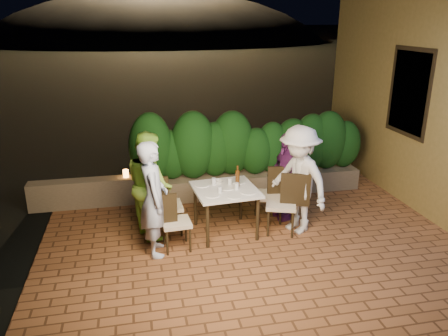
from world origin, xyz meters
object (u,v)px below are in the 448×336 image
object	(u,v)px
chair_left_back	(168,205)
diner_purple	(286,176)
diner_blue	(154,199)
chair_left_front	(176,221)
chair_right_back	(268,194)
diner_green	(150,184)
chair_right_front	(281,203)
parapet_lamp	(126,173)
diner_white	(299,180)
beer_bottle	(237,176)
bowl	(217,182)
dining_table	(225,211)

from	to	relation	value
chair_left_back	diner_purple	xyz separation A→B (m)	(1.99, 0.16, 0.27)
diner_blue	chair_left_back	bearing A→B (deg)	-22.51
chair_left_front	chair_right_back	size ratio (longest dim) A/B	0.93
chair_right_back	diner_green	bearing A→B (deg)	10.36
chair_right_front	diner_purple	size ratio (longest dim) A/B	0.66
parapet_lamp	diner_white	bearing A→B (deg)	-32.55
chair_left_front	parapet_lamp	distance (m)	2.02
diner_purple	parapet_lamp	bearing A→B (deg)	-120.76
diner_white	diner_purple	size ratio (longest dim) A/B	1.15
chair_left_back	diner_blue	world-z (taller)	diner_blue
beer_bottle	parapet_lamp	distance (m)	2.30
diner_green	diner_blue	bearing A→B (deg)	163.02
chair_left_back	diner_green	xyz separation A→B (m)	(-0.26, 0.04, 0.35)
bowl	diner_green	world-z (taller)	diner_green
dining_table	diner_blue	distance (m)	1.27
chair_right_back	diner_green	xyz separation A→B (m)	(-1.93, -0.08, 0.35)
bowl	diner_blue	distance (m)	1.24
chair_left_front	diner_blue	xyz separation A→B (m)	(-0.31, -0.05, 0.40)
chair_right_back	diner_green	distance (m)	1.97
diner_purple	bowl	bearing A→B (deg)	-92.89
bowl	parapet_lamp	size ratio (longest dim) A/B	1.16
bowl	diner_green	size ratio (longest dim) A/B	0.10
beer_bottle	diner_white	xyz separation A→B (m)	(0.93, -0.21, -0.06)
chair_right_back	diner_white	distance (m)	0.69
dining_table	diner_white	world-z (taller)	diner_white
dining_table	bowl	bearing A→B (deg)	105.20
beer_bottle	chair_right_front	xyz separation A→B (m)	(0.66, -0.21, -0.42)
dining_table	diner_white	size ratio (longest dim) A/B	0.55
dining_table	beer_bottle	size ratio (longest dim) A/B	2.80
chair_left_back	chair_right_front	bearing A→B (deg)	-13.46
bowl	diner_blue	world-z (taller)	diner_blue
bowl	diner_purple	size ratio (longest dim) A/B	0.11
bowl	chair_right_back	xyz separation A→B (m)	(0.87, 0.03, -0.30)
dining_table	chair_right_back	bearing A→B (deg)	20.51
dining_table	parapet_lamp	size ratio (longest dim) A/B	6.77
dining_table	diner_white	bearing A→B (deg)	-8.11
chair_left_back	diner_blue	distance (m)	0.73
bowl	parapet_lamp	world-z (taller)	bowl
diner_green	parapet_lamp	xyz separation A→B (m)	(-0.38, 1.31, -0.26)
dining_table	diner_green	world-z (taller)	diner_green
diner_white	parapet_lamp	bearing A→B (deg)	-147.83
chair_left_front	parapet_lamp	bearing A→B (deg)	107.14
chair_left_front	diner_blue	size ratio (longest dim) A/B	0.52
bowl	chair_right_front	size ratio (longest dim) A/B	0.16
beer_bottle	chair_right_back	size ratio (longest dim) A/B	0.36
dining_table	diner_white	xyz separation A→B (m)	(1.13, -0.16, 0.49)
chair_left_back	parapet_lamp	world-z (taller)	chair_left_back
chair_right_back	diner_white	size ratio (longest dim) A/B	0.55
beer_bottle	chair_right_front	bearing A→B (deg)	-17.46
bowl	diner_blue	bearing A→B (deg)	-147.24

